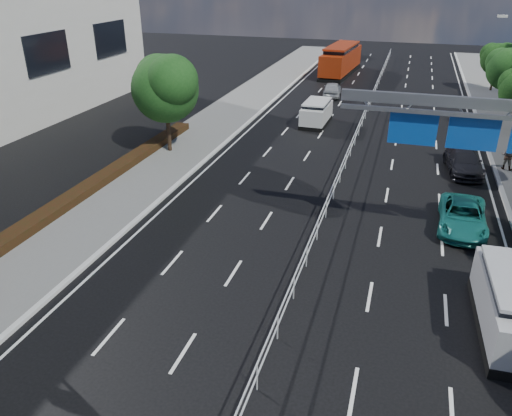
% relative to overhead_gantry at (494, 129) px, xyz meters
% --- Properties ---
extents(ground, '(160.00, 160.00, 0.00)m').
position_rel_overhead_gantry_xyz_m(ground, '(-6.74, -10.05, -5.61)').
color(ground, black).
rests_on(ground, ground).
extents(kerb_near, '(0.25, 140.00, 0.15)m').
position_rel_overhead_gantry_xyz_m(kerb_near, '(-15.74, -10.05, -5.54)').
color(kerb_near, silver).
rests_on(kerb_near, ground).
extents(median_fence, '(0.05, 85.00, 1.02)m').
position_rel_overhead_gantry_xyz_m(median_fence, '(-6.74, 12.45, -5.08)').
color(median_fence, silver).
rests_on(median_fence, ground).
extents(hedge_near, '(1.00, 36.00, 0.44)m').
position_rel_overhead_gantry_xyz_m(hedge_near, '(-20.04, -5.05, -5.25)').
color(hedge_near, black).
rests_on(hedge_near, sidewalk_near).
extents(overhead_gantry, '(10.24, 0.38, 7.45)m').
position_rel_overhead_gantry_xyz_m(overhead_gantry, '(0.00, 0.00, 0.00)').
color(overhead_gantry, gray).
rests_on(overhead_gantry, ground).
extents(near_tree_back, '(4.84, 4.51, 6.69)m').
position_rel_overhead_gantry_xyz_m(near_tree_back, '(-18.68, 7.92, -1.00)').
color(near_tree_back, black).
rests_on(near_tree_back, ground).
extents(far_tree_g, '(3.96, 3.69, 5.45)m').
position_rel_overhead_gantry_xyz_m(far_tree_g, '(4.51, 26.92, -1.85)').
color(far_tree_g, black).
rests_on(far_tree_g, ground).
extents(far_tree_h, '(3.41, 3.18, 4.91)m').
position_rel_overhead_gantry_xyz_m(far_tree_h, '(4.50, 34.43, -2.18)').
color(far_tree_h, black).
rests_on(far_tree_h, ground).
extents(white_minivan, '(2.00, 4.41, 1.90)m').
position_rel_overhead_gantry_xyz_m(white_minivan, '(-10.42, 17.62, -4.67)').
color(white_minivan, black).
rests_on(white_minivan, ground).
extents(red_bus, '(3.55, 11.36, 3.34)m').
position_rel_overhead_gantry_xyz_m(red_bus, '(-11.67, 39.29, -3.87)').
color(red_bus, black).
rests_on(red_bus, ground).
extents(near_car_silver, '(2.07, 4.26, 1.40)m').
position_rel_overhead_gantry_xyz_m(near_car_silver, '(-10.75, 27.62, -4.91)').
color(near_car_silver, '#999BA0').
rests_on(near_car_silver, ground).
extents(near_car_dark, '(1.90, 4.43, 1.42)m').
position_rel_overhead_gantry_xyz_m(near_car_dark, '(-11.71, 52.39, -4.90)').
color(near_car_dark, black).
rests_on(near_car_dark, ground).
extents(parked_car_teal, '(2.36, 4.78, 1.30)m').
position_rel_overhead_gantry_xyz_m(parked_car_teal, '(-0.24, 1.95, -4.95)').
color(parked_car_teal, '#176B66').
rests_on(parked_car_teal, ground).
extents(parked_car_dark, '(2.43, 4.85, 1.35)m').
position_rel_overhead_gantry_xyz_m(parked_car_dark, '(0.29, 10.00, -4.93)').
color(parked_car_dark, black).
rests_on(parked_car_dark, ground).
extents(pedestrian_b, '(1.04, 0.94, 1.76)m').
position_rel_overhead_gantry_xyz_m(pedestrian_b, '(2.86, 10.86, -4.59)').
color(pedestrian_b, gray).
rests_on(pedestrian_b, sidewalk_far).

